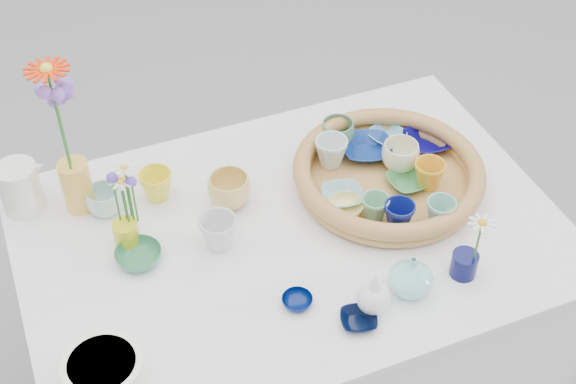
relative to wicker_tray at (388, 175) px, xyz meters
name	(u,v)px	position (x,y,z in m)	size (l,w,h in m)	color
wicker_tray	(388,175)	(0.00, 0.00, 0.00)	(0.47, 0.47, 0.08)	olive
tray_ceramic_0	(367,149)	(0.00, 0.11, 0.00)	(0.13, 0.13, 0.03)	navy
tray_ceramic_1	(427,142)	(0.16, 0.08, -0.01)	(0.12, 0.12, 0.03)	#0A0654
tray_ceramic_2	(429,175)	(0.08, -0.05, 0.02)	(0.08, 0.08, 0.07)	gold
tray_ceramic_3	(408,181)	(0.04, -0.03, -0.01)	(0.10, 0.10, 0.02)	#408A4E
tray_ceramic_4	(375,208)	(-0.09, -0.10, 0.01)	(0.07, 0.07, 0.06)	#75B785
tray_ceramic_5	(342,196)	(-0.13, -0.02, -0.01)	(0.10, 0.10, 0.02)	#7FB5B2
tray_ceramic_6	(331,152)	(-0.10, 0.11, 0.02)	(0.08, 0.08, 0.08)	silver
tray_ceramic_7	(400,156)	(0.05, 0.03, 0.02)	(0.09, 0.09, 0.07)	#F6F4C7
tray_ceramic_8	(387,136)	(0.07, 0.15, -0.01)	(0.09, 0.09, 0.02)	#75BBE1
tray_ceramic_9	(399,216)	(-0.05, -0.15, 0.01)	(0.07, 0.07, 0.07)	navy
tray_ceramic_10	(345,208)	(-0.14, -0.06, -0.01)	(0.09, 0.09, 0.03)	#FFDF81
tray_ceramic_11	(440,212)	(0.04, -0.18, 0.01)	(0.07, 0.07, 0.07)	#7CC4B8
tray_ceramic_12	(337,133)	(-0.05, 0.18, 0.01)	(0.09, 0.09, 0.07)	#50855F
loose_ceramic_0	(156,185)	(-0.54, 0.18, 0.00)	(0.08, 0.08, 0.08)	yellow
loose_ceramic_1	(229,191)	(-0.38, 0.09, 0.00)	(0.10, 0.10, 0.08)	#E0BD67
loose_ceramic_2	(139,256)	(-0.64, -0.01, -0.02)	(0.11, 0.11, 0.03)	#327B53
loose_ceramic_3	(218,232)	(-0.45, -0.03, 0.00)	(0.09, 0.09, 0.08)	silver
loose_ceramic_4	(297,301)	(-0.35, -0.26, -0.03)	(0.07, 0.07, 0.02)	#01104B
loose_ceramic_5	(104,201)	(-0.67, 0.18, 0.00)	(0.09, 0.09, 0.07)	#A9D5D0
loose_ceramic_6	(359,320)	(-0.25, -0.36, -0.03)	(0.08, 0.08, 0.02)	black
fluted_bowl	(105,375)	(-0.78, -0.31, 0.00)	(0.16, 0.16, 0.08)	white
bud_vase_paleblue	(374,292)	(-0.21, -0.34, 0.02)	(0.07, 0.07, 0.11)	white
bud_vase_seafoam	(411,275)	(-0.11, -0.32, 0.01)	(0.10, 0.10, 0.10)	#8BE3DB
bud_vase_cobalt	(464,264)	(0.02, -0.32, -0.01)	(0.06, 0.06, 0.06)	#070A3F
single_daisy	(478,241)	(0.03, -0.34, 0.08)	(0.07, 0.07, 0.13)	white
tall_vase_yellow	(77,186)	(-0.72, 0.22, 0.03)	(0.07, 0.07, 0.14)	#F1BB43
gerbera	(59,122)	(-0.73, 0.20, 0.23)	(0.11, 0.11, 0.29)	#FF3408
hydrangea	(62,130)	(-0.72, 0.22, 0.19)	(0.08, 0.08, 0.27)	#714AC8
white_pitcher	(20,188)	(-0.85, 0.26, 0.03)	(0.14, 0.10, 0.13)	white
daisy_cup	(126,234)	(-0.65, 0.05, -0.01)	(0.06, 0.06, 0.06)	yellow
daisy_posy	(124,196)	(-0.64, 0.06, 0.10)	(0.08, 0.08, 0.16)	white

